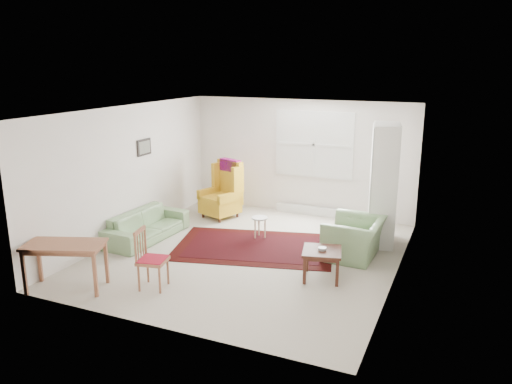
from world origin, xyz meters
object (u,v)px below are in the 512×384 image
at_px(wingback_chair, 220,190).
at_px(cabinet, 384,185).
at_px(sofa, 147,220).
at_px(coffee_table, 322,264).
at_px(armchair, 354,234).
at_px(desk_chair, 153,259).
at_px(desk, 66,266).
at_px(stool, 260,227).

distance_m(wingback_chair, cabinet, 3.50).
relative_size(sofa, coffee_table, 3.14).
bearing_deg(armchair, cabinet, 163.78).
bearing_deg(cabinet, desk_chair, -141.04).
distance_m(coffee_table, desk, 3.83).
bearing_deg(stool, desk, -118.77).
bearing_deg(wingback_chair, sofa, -90.73).
xyz_separation_m(sofa, desk, (0.21, -2.28, -0.01)).
bearing_deg(desk, coffee_table, 28.96).
relative_size(wingback_chair, cabinet, 0.56).
relative_size(armchair, cabinet, 0.47).
bearing_deg(cabinet, stool, -173.86).
xyz_separation_m(sofa, armchair, (3.81, 0.66, 0.04)).
xyz_separation_m(wingback_chair, stool, (1.30, -0.86, -0.41)).
relative_size(sofa, cabinet, 0.83).
bearing_deg(wingback_chair, stool, -14.00).
bearing_deg(stool, wingback_chair, 146.42).
relative_size(wingback_chair, coffee_table, 2.13).
bearing_deg(desk_chair, stool, -24.67).
relative_size(wingback_chair, desk, 1.10).
relative_size(coffee_table, desk_chair, 0.64).
bearing_deg(armchair, stool, -95.34).
distance_m(wingback_chair, coffee_table, 3.65).
relative_size(armchair, desk, 0.93).
height_order(cabinet, desk, cabinet).
bearing_deg(cabinet, desk, -146.64).
bearing_deg(armchair, wingback_chair, -107.29).
relative_size(stool, desk, 0.37).
xyz_separation_m(wingback_chair, desk, (-0.45, -4.04, -0.26)).
bearing_deg(cabinet, coffee_table, -116.75).
height_order(desk, desk_chair, desk_chair).
relative_size(armchair, wingback_chair, 0.85).
distance_m(coffee_table, stool, 2.08).
height_order(coffee_table, desk, desk).
distance_m(desk, desk_chair, 1.28).
height_order(wingback_chair, desk_chair, wingback_chair).
relative_size(armchair, stool, 2.51).
relative_size(desk, desk_chair, 1.24).
bearing_deg(coffee_table, stool, 140.58).
distance_m(cabinet, desk_chair, 4.35).
relative_size(coffee_table, desk, 0.52).
bearing_deg(wingback_chair, armchair, 0.44).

